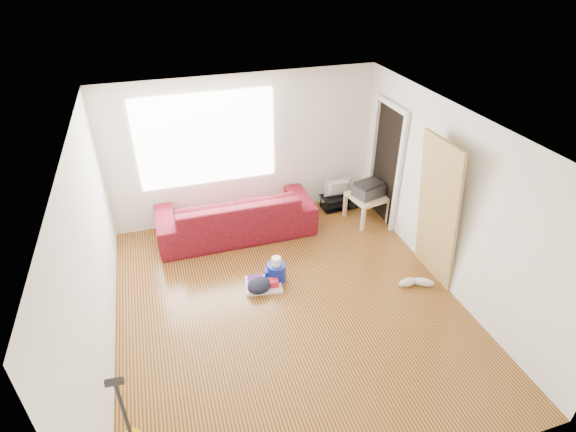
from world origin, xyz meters
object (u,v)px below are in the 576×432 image
object	(u,v)px
sofa	(237,233)
bucket	(277,279)
side_table	(367,199)
tv_stand	(339,201)
cleaning_tray	(264,282)
backpack	(260,291)

from	to	relation	value
sofa	bucket	xyz separation A→B (m)	(0.30, -1.37, 0.00)
side_table	bucket	xyz separation A→B (m)	(-1.96, -1.11, -0.40)
side_table	bucket	bearing A→B (deg)	-150.44
tv_stand	cleaning_tray	bearing A→B (deg)	-140.46
sofa	bucket	size ratio (longest dim) A/B	9.37
side_table	backpack	world-z (taller)	side_table
tv_stand	bucket	xyz separation A→B (m)	(-1.66, -1.64, -0.13)
sofa	side_table	size ratio (longest dim) A/B	3.74
sofa	side_table	bearing A→B (deg)	173.62
tv_stand	side_table	size ratio (longest dim) A/B	0.95
backpack	bucket	bearing A→B (deg)	11.37
tv_stand	bucket	world-z (taller)	tv_stand
side_table	sofa	bearing A→B (deg)	173.62
bucket	cleaning_tray	distance (m)	0.22
tv_stand	side_table	world-z (taller)	side_table
backpack	cleaning_tray	bearing A→B (deg)	29.87
side_table	tv_stand	bearing A→B (deg)	119.83
cleaning_tray	backpack	xyz separation A→B (m)	(-0.10, -0.11, -0.06)
side_table	backpack	bearing A→B (deg)	-150.41
sofa	cleaning_tray	distance (m)	1.43
tv_stand	bucket	size ratio (longest dim) A/B	2.38
sofa	backpack	distance (m)	1.54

